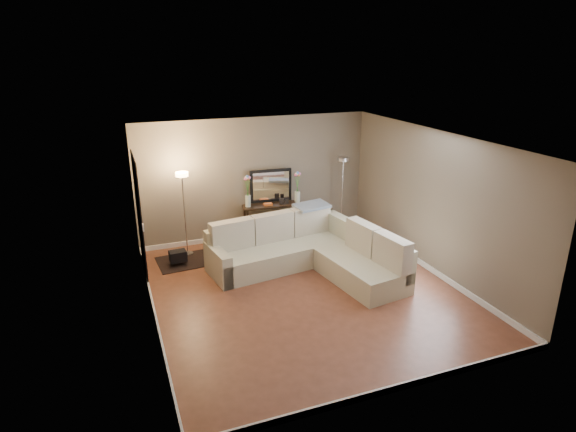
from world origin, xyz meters
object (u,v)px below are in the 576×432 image
object	(u,v)px
sectional_sofa	(308,251)
floor_lamp_lit	(184,197)
floor_lamp_unlit	(343,180)
console_table	(270,220)

from	to	relation	value
sectional_sofa	floor_lamp_lit	xyz separation A→B (m)	(-2.01, 1.47, 0.84)
sectional_sofa	floor_lamp_unlit	distance (m)	2.31
console_table	floor_lamp_unlit	distance (m)	1.84
console_table	floor_lamp_unlit	xyz separation A→B (m)	(1.68, -0.07, 0.75)
floor_lamp_lit	floor_lamp_unlit	distance (m)	3.49
sectional_sofa	console_table	distance (m)	1.66
floor_lamp_lit	floor_lamp_unlit	bearing A→B (deg)	1.59
console_table	floor_lamp_lit	xyz separation A→B (m)	(-1.81, -0.17, 0.75)
sectional_sofa	floor_lamp_unlit	world-z (taller)	floor_lamp_unlit
floor_lamp_lit	console_table	bearing A→B (deg)	5.42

